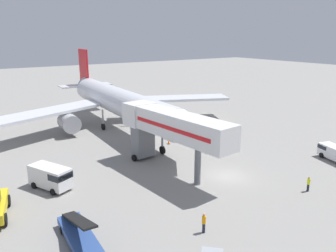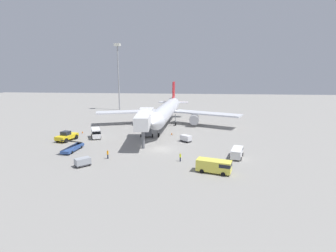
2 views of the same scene
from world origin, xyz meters
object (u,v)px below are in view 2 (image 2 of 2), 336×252
(baggage_cart_near_right, at_px, (186,138))
(ground_crew_worker_foreground, at_px, (108,154))
(pushback_tug, at_px, (67,136))
(belt_loader_truck, at_px, (73,147))
(ground_crew_worker_midground, at_px, (180,157))
(safety_cone_bravo, at_px, (172,134))
(service_van_far_left, at_px, (215,166))
(baggage_cart_near_left, at_px, (83,162))
(apron_light_mast, at_px, (118,65))
(airplane_at_gate, at_px, (167,111))
(safety_cone_alpha, at_px, (82,132))
(service_van_near_center, at_px, (96,133))
(jet_bridge, at_px, (145,119))
(service_van_outer_right, at_px, (237,152))

(baggage_cart_near_right, relative_size, ground_crew_worker_foreground, 1.68)
(pushback_tug, relative_size, ground_crew_worker_foreground, 3.44)
(pushback_tug, height_order, belt_loader_truck, belt_loader_truck)
(ground_crew_worker_midground, xyz_separation_m, safety_cone_bravo, (-3.40, 20.79, -0.55))
(pushback_tug, xyz_separation_m, service_van_far_left, (33.74, -17.21, 0.12))
(belt_loader_truck, bearing_deg, service_van_far_left, -18.10)
(safety_cone_bravo, bearing_deg, baggage_cart_near_left, -118.00)
(belt_loader_truck, bearing_deg, ground_crew_worker_foreground, -25.08)
(ground_crew_worker_midground, height_order, safety_cone_bravo, ground_crew_worker_midground)
(ground_crew_worker_foreground, distance_m, ground_crew_worker_midground, 13.71)
(service_van_far_left, distance_m, apron_light_mast, 81.32)
(airplane_at_gate, height_order, ground_crew_worker_midground, airplane_at_gate)
(airplane_at_gate, distance_m, apron_light_mast, 43.50)
(baggage_cart_near_left, bearing_deg, baggage_cart_near_right, 46.71)
(baggage_cart_near_right, height_order, safety_cone_bravo, baggage_cart_near_right)
(baggage_cart_near_right, bearing_deg, ground_crew_worker_midground, -92.18)
(pushback_tug, xyz_separation_m, ground_crew_worker_foreground, (14.15, -12.06, -0.17))
(service_van_far_left, bearing_deg, pushback_tug, 152.98)
(airplane_at_gate, distance_m, ground_crew_worker_midground, 33.35)
(belt_loader_truck, distance_m, safety_cone_bravo, 25.31)
(ground_crew_worker_midground, xyz_separation_m, safety_cone_alpha, (-27.46, 20.14, -0.56))
(pushback_tug, xyz_separation_m, service_van_near_center, (6.08, 3.05, 0.26))
(baggage_cart_near_right, bearing_deg, service_van_far_left, -74.33)
(service_van_far_left, distance_m, baggage_cart_near_left, 22.61)
(jet_bridge, bearing_deg, baggage_cart_near_left, -114.75)
(jet_bridge, distance_m, apron_light_mast, 58.72)
(airplane_at_gate, bearing_deg, baggage_cart_near_left, -106.35)
(baggage_cart_near_right, bearing_deg, ground_crew_worker_foreground, -135.67)
(ground_crew_worker_foreground, relative_size, safety_cone_bravo, 2.77)
(service_van_near_center, relative_size, service_van_far_left, 0.86)
(safety_cone_alpha, bearing_deg, pushback_tug, -92.89)
(service_van_outer_right, distance_m, baggage_cart_near_left, 28.44)
(service_van_outer_right, relative_size, ground_crew_worker_midground, 3.20)
(safety_cone_bravo, bearing_deg, pushback_tug, -160.67)
(jet_bridge, xyz_separation_m, pushback_tug, (-18.93, -0.43, -4.35))
(baggage_cart_near_left, height_order, safety_cone_bravo, baggage_cart_near_left)
(airplane_at_gate, bearing_deg, belt_loader_truck, -120.57)
(service_van_outer_right, height_order, ground_crew_worker_midground, service_van_outer_right)
(service_van_near_center, bearing_deg, safety_cone_alpha, 139.34)
(ground_crew_worker_foreground, distance_m, safety_cone_bravo, 23.08)
(jet_bridge, distance_m, service_van_near_center, 13.74)
(service_van_outer_right, distance_m, apron_light_mast, 76.65)
(service_van_outer_right, relative_size, safety_cone_bravo, 8.27)
(belt_loader_truck, height_order, safety_cone_bravo, belt_loader_truck)
(ground_crew_worker_foreground, height_order, safety_cone_bravo, ground_crew_worker_foreground)
(baggage_cart_near_right, xyz_separation_m, apron_light_mast, (-30.86, 51.52, 18.27))
(ground_crew_worker_foreground, bearing_deg, belt_loader_truck, 154.92)
(service_van_far_left, height_order, safety_cone_bravo, service_van_far_left)
(service_van_near_center, bearing_deg, belt_loader_truck, -94.39)
(service_van_far_left, bearing_deg, service_van_near_center, 143.77)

